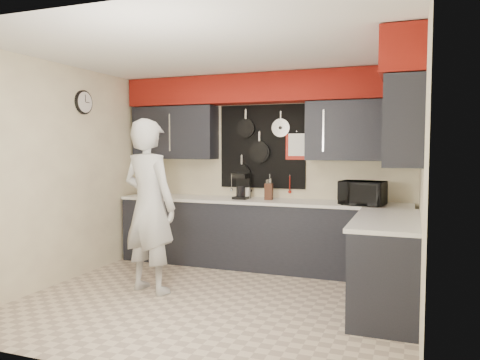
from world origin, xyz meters
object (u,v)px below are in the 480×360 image
at_px(microwave, 362,193).
at_px(utensil_crock, 246,193).
at_px(person, 149,206).
at_px(coffee_maker, 242,185).
at_px(knife_block, 269,192).

xyz_separation_m(microwave, utensil_crock, (-1.56, 0.18, -0.07)).
bearing_deg(person, microwave, -135.58).
height_order(utensil_crock, coffee_maker, coffee_maker).
height_order(microwave, person, person).
distance_m(utensil_crock, person, 1.62).
bearing_deg(person, coffee_maker, -98.40).
bearing_deg(knife_block, coffee_maker, 175.69).
bearing_deg(person, utensil_crock, -99.05).
xyz_separation_m(knife_block, coffee_maker, (-0.38, 0.00, 0.07)).
xyz_separation_m(microwave, knife_block, (-1.22, 0.12, -0.04)).
relative_size(microwave, utensil_crock, 3.43).
height_order(knife_block, person, person).
bearing_deg(coffee_maker, knife_block, 0.13).
bearing_deg(utensil_crock, person, -112.17).
height_order(utensil_crock, person, person).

